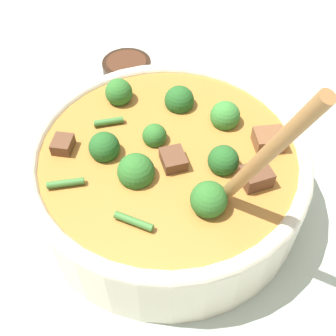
# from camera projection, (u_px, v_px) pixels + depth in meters

# --- Properties ---
(ground_plane) EXTENTS (4.00, 4.00, 0.00)m
(ground_plane) POSITION_uv_depth(u_px,v_px,m) (168.00, 198.00, 0.50)
(ground_plane) COLOR #ADBCAD
(stew_bowl) EXTENTS (0.30, 0.30, 0.25)m
(stew_bowl) POSITION_uv_depth(u_px,v_px,m) (168.00, 171.00, 0.46)
(stew_bowl) COLOR beige
(stew_bowl) RESTS_ON ground_plane
(condiment_bowl) EXTENTS (0.07, 0.07, 0.05)m
(condiment_bowl) POSITION_uv_depth(u_px,v_px,m) (127.00, 73.00, 0.62)
(condiment_bowl) COLOR black
(condiment_bowl) RESTS_ON ground_plane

